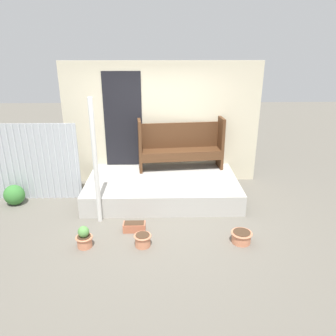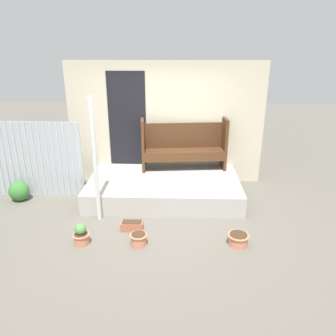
{
  "view_description": "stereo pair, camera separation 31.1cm",
  "coord_description": "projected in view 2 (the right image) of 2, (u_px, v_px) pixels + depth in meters",
  "views": [
    {
      "loc": [
        0.13,
        -5.15,
        2.94
      ],
      "look_at": [
        0.26,
        0.3,
        0.84
      ],
      "focal_mm": 35.0,
      "sensor_mm": 36.0,
      "label": 1
    },
    {
      "loc": [
        0.44,
        -5.15,
        2.94
      ],
      "look_at": [
        0.26,
        0.3,
        0.84
      ],
      "focal_mm": 35.0,
      "sensor_mm": 36.0,
      "label": 2
    }
  ],
  "objects": [
    {
      "name": "ground_plane",
      "position": [
        153.0,
        217.0,
        5.87
      ],
      "size": [
        24.0,
        24.0,
        0.0
      ],
      "primitive_type": "plane",
      "color": "#666056"
    },
    {
      "name": "shrub_by_fence",
      "position": [
        19.0,
        191.0,
        6.44
      ],
      "size": [
        0.39,
        0.35,
        0.4
      ],
      "color": "#387A33",
      "rests_on": "ground_plane"
    },
    {
      "name": "house_wall",
      "position": [
        164.0,
        124.0,
        7.02
      ],
      "size": [
        4.18,
        0.08,
        2.6
      ],
      "color": "beige",
      "rests_on": "ground_plane"
    },
    {
      "name": "support_post",
      "position": [
        95.0,
        162.0,
        5.44
      ],
      "size": [
        0.08,
        0.08,
        2.16
      ],
      "color": "silver",
      "rests_on": "ground_plane"
    },
    {
      "name": "flower_pot_middle",
      "position": [
        139.0,
        239.0,
        5.04
      ],
      "size": [
        0.27,
        0.27,
        0.2
      ],
      "color": "tan",
      "rests_on": "ground_plane"
    },
    {
      "name": "fence_corrugated",
      "position": [
        17.0,
        160.0,
        6.49
      ],
      "size": [
        2.59,
        0.05,
        1.53
      ],
      "color": "#ADB2B7",
      "rests_on": "ground_plane"
    },
    {
      "name": "bench",
      "position": [
        184.0,
        144.0,
        6.89
      ],
      "size": [
        1.8,
        0.57,
        1.09
      ],
      "rotation": [
        0.0,
        0.0,
        0.1
      ],
      "color": "#4C2D19",
      "rests_on": "porch_slab"
    },
    {
      "name": "flower_pot_right",
      "position": [
        238.0,
        239.0,
        5.05
      ],
      "size": [
        0.33,
        0.33,
        0.19
      ],
      "color": "tan",
      "rests_on": "ground_plane"
    },
    {
      "name": "porch_slab",
      "position": [
        164.0,
        188.0,
        6.6
      ],
      "size": [
        2.98,
        1.71,
        0.39
      ],
      "color": "#B2AFA8",
      "rests_on": "ground_plane"
    },
    {
      "name": "flower_pot_left",
      "position": [
        81.0,
        235.0,
        5.05
      ],
      "size": [
        0.26,
        0.26,
        0.35
      ],
      "color": "tan",
      "rests_on": "ground_plane"
    },
    {
      "name": "planter_box_rect",
      "position": [
        132.0,
        226.0,
        5.46
      ],
      "size": [
        0.37,
        0.18,
        0.15
      ],
      "color": "#B76647",
      "rests_on": "ground_plane"
    }
  ]
}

